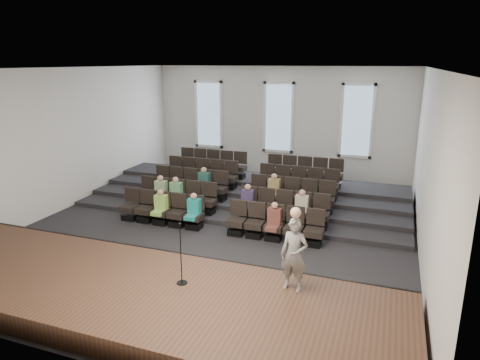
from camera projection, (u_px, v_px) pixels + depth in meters
name	position (u px, v px, depth m)	size (l,w,h in m)	color
ground	(222.00, 225.00, 14.08)	(14.00, 14.00, 0.00)	black
ceiling	(220.00, 68.00, 12.73)	(12.00, 14.00, 0.02)	white
wall_back	(279.00, 122.00, 19.76)	(12.00, 0.04, 5.00)	silver
wall_front	(60.00, 231.00, 7.04)	(12.00, 0.04, 5.00)	silver
wall_left	(66.00, 139.00, 15.37)	(0.04, 14.00, 5.00)	silver
wall_right	(429.00, 166.00, 11.43)	(0.04, 14.00, 5.00)	silver
stage	(134.00, 295.00, 9.39)	(11.80, 3.60, 0.50)	#472B1E
stage_lip	(173.00, 261.00, 10.99)	(11.80, 0.06, 0.52)	black
risers	(252.00, 192.00, 16.90)	(11.80, 4.80, 0.60)	black
seating_rows	(238.00, 192.00, 15.29)	(6.80, 4.70, 1.67)	black
windows	(278.00, 118.00, 19.65)	(8.44, 0.10, 3.24)	white
audience	(220.00, 198.00, 14.23)	(5.45, 2.64, 1.10)	#91CD52
speaker	(294.00, 255.00, 8.93)	(0.58, 0.38, 1.60)	slate
mic_stand	(181.00, 266.00, 9.27)	(0.24, 0.24, 1.42)	black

